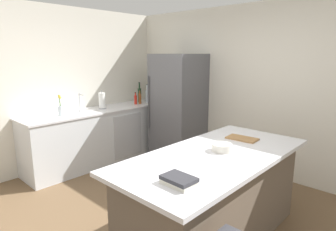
{
  "coord_description": "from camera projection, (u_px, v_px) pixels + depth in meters",
  "views": [
    {
      "loc": [
        2.06,
        -1.92,
        1.85
      ],
      "look_at": [
        -0.65,
        0.96,
        1.0
      ],
      "focal_mm": 30.64,
      "sensor_mm": 36.0,
      "label": 1
    }
  ],
  "objects": [
    {
      "name": "wall_rear",
      "position": [
        255.0,
        90.0,
        4.46
      ],
      "size": [
        6.0,
        0.1,
        2.6
      ],
      "primitive_type": "cube",
      "color": "silver",
      "rests_on": "ground_plane"
    },
    {
      "name": "olive_oil_bottle",
      "position": [
        148.0,
        95.0,
        5.65
      ],
      "size": [
        0.06,
        0.06,
        0.33
      ],
      "color": "olive",
      "rests_on": "counter_run_left"
    },
    {
      "name": "sink_faucet",
      "position": [
        80.0,
        102.0,
        4.65
      ],
      "size": [
        0.15,
        0.05,
        0.3
      ],
      "color": "silver",
      "rests_on": "counter_run_left"
    },
    {
      "name": "counter_run_left",
      "position": [
        102.0,
        135.0,
        4.99
      ],
      "size": [
        0.67,
        2.64,
        0.93
      ],
      "color": "silver",
      "rests_on": "ground_plane"
    },
    {
      "name": "hot_sauce_bottle",
      "position": [
        136.0,
        99.0,
        5.35
      ],
      "size": [
        0.05,
        0.05,
        0.23
      ],
      "color": "red",
      "rests_on": "counter_run_left"
    },
    {
      "name": "cookbook_stack",
      "position": [
        179.0,
        180.0,
        2.11
      ],
      "size": [
        0.26,
        0.18,
        0.06
      ],
      "color": "silver",
      "rests_on": "kitchen_island"
    },
    {
      "name": "mixing_bowl",
      "position": [
        222.0,
        147.0,
        2.84
      ],
      "size": [
        0.2,
        0.2,
        0.07
      ],
      "color": "silver",
      "rests_on": "kitchen_island"
    },
    {
      "name": "refrigerator",
      "position": [
        178.0,
        107.0,
        5.06
      ],
      "size": [
        0.78,
        0.77,
        1.85
      ],
      "color": "#56565B",
      "rests_on": "ground_plane"
    },
    {
      "name": "paper_towel_roll",
      "position": [
        102.0,
        101.0,
        4.92
      ],
      "size": [
        0.14,
        0.14,
        0.31
      ],
      "color": "gray",
      "rests_on": "counter_run_left"
    },
    {
      "name": "vinegar_bottle",
      "position": [
        140.0,
        98.0,
        5.39
      ],
      "size": [
        0.05,
        0.05,
        0.26
      ],
      "color": "#994C23",
      "rests_on": "counter_run_left"
    },
    {
      "name": "whiskey_bottle",
      "position": [
        153.0,
        96.0,
        5.69
      ],
      "size": [
        0.08,
        0.08,
        0.27
      ],
      "color": "brown",
      "rests_on": "counter_run_left"
    },
    {
      "name": "wine_bottle",
      "position": [
        140.0,
        95.0,
        5.53
      ],
      "size": [
        0.06,
        0.06,
        0.39
      ],
      "color": "#19381E",
      "rests_on": "counter_run_left"
    },
    {
      "name": "ground_plane",
      "position": [
        151.0,
        227.0,
        3.13
      ],
      "size": [
        7.2,
        7.2,
        0.0
      ],
      "primitive_type": "plane",
      "color": "brown"
    },
    {
      "name": "wall_left",
      "position": [
        43.0,
        90.0,
        4.5
      ],
      "size": [
        0.1,
        6.0,
        2.6
      ],
      "primitive_type": "cube",
      "color": "silver",
      "rests_on": "ground_plane"
    },
    {
      "name": "cutting_board",
      "position": [
        242.0,
        138.0,
        3.24
      ],
      "size": [
        0.35,
        0.22,
        0.02
      ],
      "color": "#9E7042",
      "rests_on": "kitchen_island"
    },
    {
      "name": "soda_bottle",
      "position": [
        147.0,
        95.0,
        5.54
      ],
      "size": [
        0.07,
        0.07,
        0.35
      ],
      "color": "silver",
      "rests_on": "counter_run_left"
    },
    {
      "name": "kitchen_island",
      "position": [
        214.0,
        196.0,
        2.87
      ],
      "size": [
        1.0,
        2.15,
        0.91
      ],
      "color": "brown",
      "rests_on": "ground_plane"
    },
    {
      "name": "flower_vase",
      "position": [
        60.0,
        109.0,
        4.33
      ],
      "size": [
        0.08,
        0.08,
        0.33
      ],
      "color": "silver",
      "rests_on": "counter_run_left"
    }
  ]
}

